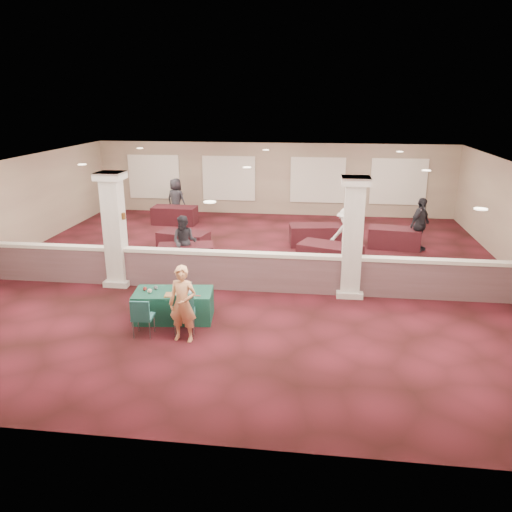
# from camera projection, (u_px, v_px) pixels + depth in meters

# --- Properties ---
(ground) EXTENTS (16.00, 16.00, 0.00)m
(ground) POSITION_uv_depth(u_px,v_px,m) (248.00, 272.00, 15.30)
(ground) COLOR #4B121C
(ground) RESTS_ON ground
(wall_back) EXTENTS (16.00, 0.04, 3.20)m
(wall_back) POSITION_uv_depth(u_px,v_px,m) (273.00, 179.00, 22.38)
(wall_back) COLOR #7F6658
(wall_back) RESTS_ON ground
(wall_front) EXTENTS (16.00, 0.04, 3.20)m
(wall_front) POSITION_uv_depth(u_px,v_px,m) (169.00, 350.00, 7.26)
(wall_front) COLOR #7F6658
(wall_front) RESTS_ON ground
(ceiling) EXTENTS (16.00, 16.00, 0.02)m
(ceiling) POSITION_uv_depth(u_px,v_px,m) (247.00, 167.00, 14.33)
(ceiling) COLOR white
(ceiling) RESTS_ON wall_back
(partition_wall) EXTENTS (15.60, 0.28, 1.10)m
(partition_wall) POSITION_uv_depth(u_px,v_px,m) (240.00, 270.00, 13.71)
(partition_wall) COLOR brown
(partition_wall) RESTS_ON ground
(column_left) EXTENTS (0.72, 0.72, 3.20)m
(column_left) POSITION_uv_depth(u_px,v_px,m) (115.00, 229.00, 13.81)
(column_left) COLOR beige
(column_left) RESTS_ON ground
(column_right) EXTENTS (0.72, 0.72, 3.20)m
(column_right) POSITION_uv_depth(u_px,v_px,m) (353.00, 237.00, 13.03)
(column_right) COLOR beige
(column_right) RESTS_ON ground
(sconce_left) EXTENTS (0.12, 0.12, 0.18)m
(sconce_left) POSITION_uv_depth(u_px,v_px,m) (104.00, 215.00, 13.74)
(sconce_left) COLOR brown
(sconce_left) RESTS_ON column_left
(sconce_right) EXTENTS (0.12, 0.12, 0.18)m
(sconce_right) POSITION_uv_depth(u_px,v_px,m) (123.00, 216.00, 13.67)
(sconce_right) COLOR brown
(sconce_right) RESTS_ON column_left
(near_table) EXTENTS (1.93, 1.13, 0.71)m
(near_table) POSITION_uv_depth(u_px,v_px,m) (174.00, 305.00, 11.95)
(near_table) COLOR #103D32
(near_table) RESTS_ON ground
(conf_chair_main) EXTENTS (0.60, 0.60, 0.99)m
(conf_chair_main) POSITION_uv_depth(u_px,v_px,m) (184.00, 309.00, 11.14)
(conf_chair_main) COLOR #1E5A58
(conf_chair_main) RESTS_ON ground
(conf_chair_side) EXTENTS (0.47, 0.48, 0.90)m
(conf_chair_side) POSITION_uv_depth(u_px,v_px,m) (142.00, 315.00, 11.00)
(conf_chair_side) COLOR #1E5A58
(conf_chair_side) RESTS_ON ground
(woman) EXTENTS (0.66, 0.49, 1.71)m
(woman) POSITION_uv_depth(u_px,v_px,m) (183.00, 304.00, 10.75)
(woman) COLOR #EA9A65
(woman) RESTS_ON ground
(far_table_front_left) EXTENTS (1.85, 1.22, 0.69)m
(far_table_front_left) POSITION_uv_depth(u_px,v_px,m) (184.00, 242.00, 17.23)
(far_table_front_left) COLOR black
(far_table_front_left) RESTS_ON ground
(far_table_front_center) EXTENTS (1.87, 1.24, 0.70)m
(far_table_front_center) POSITION_uv_depth(u_px,v_px,m) (186.00, 255.00, 15.72)
(far_table_front_center) COLOR black
(far_table_front_center) RESTS_ON ground
(far_table_front_right) EXTENTS (2.13, 1.56, 0.78)m
(far_table_front_right) POSITION_uv_depth(u_px,v_px,m) (330.00, 256.00, 15.48)
(far_table_front_right) COLOR black
(far_table_front_right) RESTS_ON ground
(far_table_back_left) EXTENTS (1.84, 0.95, 0.74)m
(far_table_back_left) POSITION_uv_depth(u_px,v_px,m) (175.00, 215.00, 20.98)
(far_table_back_left) COLOR black
(far_table_back_left) RESTS_ON ground
(far_table_back_center) EXTENTS (1.93, 1.18, 0.73)m
(far_table_back_center) POSITION_uv_depth(u_px,v_px,m) (315.00, 235.00, 17.98)
(far_table_back_center) COLOR black
(far_table_back_center) RESTS_ON ground
(far_table_back_right) EXTENTS (1.88, 1.12, 0.72)m
(far_table_back_right) POSITION_uv_depth(u_px,v_px,m) (394.00, 238.00, 17.64)
(far_table_back_right) COLOR black
(far_table_back_right) RESTS_ON ground
(attendee_a) EXTENTS (0.80, 0.45, 1.65)m
(attendee_a) POSITION_uv_depth(u_px,v_px,m) (185.00, 242.00, 15.49)
(attendee_a) COLOR black
(attendee_a) RESTS_ON ground
(attendee_b) EXTENTS (1.28, 1.14, 1.86)m
(attendee_b) POSITION_uv_depth(u_px,v_px,m) (347.00, 237.00, 15.66)
(attendee_b) COLOR silver
(attendee_b) RESTS_ON ground
(attendee_c) EXTENTS (1.10, 1.17, 1.86)m
(attendee_c) POSITION_uv_depth(u_px,v_px,m) (420.00, 224.00, 17.16)
(attendee_c) COLOR black
(attendee_c) RESTS_ON ground
(attendee_d) EXTENTS (1.01, 0.76, 1.83)m
(attendee_d) POSITION_uv_depth(u_px,v_px,m) (176.00, 200.00, 21.38)
(attendee_d) COLOR black
(attendee_d) RESTS_ON ground
(laptop_base) EXTENTS (0.34, 0.26, 0.02)m
(laptop_base) POSITION_uv_depth(u_px,v_px,m) (185.00, 292.00, 11.79)
(laptop_base) COLOR #BBBBBF
(laptop_base) RESTS_ON near_table
(laptop_screen) EXTENTS (0.32, 0.05, 0.21)m
(laptop_screen) POSITION_uv_depth(u_px,v_px,m) (185.00, 286.00, 11.86)
(laptop_screen) COLOR #BBBBBF
(laptop_screen) RESTS_ON near_table
(screen_glow) EXTENTS (0.29, 0.04, 0.18)m
(screen_glow) POSITION_uv_depth(u_px,v_px,m) (185.00, 286.00, 11.86)
(screen_glow) COLOR #AFBDD2
(screen_glow) RESTS_ON near_table
(knitting) EXTENTS (0.42, 0.33, 0.03)m
(knitting) POSITION_uv_depth(u_px,v_px,m) (173.00, 295.00, 11.61)
(knitting) COLOR orange
(knitting) RESTS_ON near_table
(yarn_cream) EXTENTS (0.11, 0.11, 0.11)m
(yarn_cream) POSITION_uv_depth(u_px,v_px,m) (150.00, 291.00, 11.74)
(yarn_cream) COLOR beige
(yarn_cream) RESTS_ON near_table
(yarn_red) EXTENTS (0.10, 0.10, 0.10)m
(yarn_red) POSITION_uv_depth(u_px,v_px,m) (145.00, 289.00, 11.88)
(yarn_red) COLOR maroon
(yarn_red) RESTS_ON near_table
(yarn_grey) EXTENTS (0.10, 0.10, 0.10)m
(yarn_grey) POSITION_uv_depth(u_px,v_px,m) (156.00, 288.00, 11.94)
(yarn_grey) COLOR #505055
(yarn_grey) RESTS_ON near_table
(scissors) EXTENTS (0.12, 0.04, 0.01)m
(scissors) POSITION_uv_depth(u_px,v_px,m) (198.00, 296.00, 11.57)
(scissors) COLOR red
(scissors) RESTS_ON near_table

